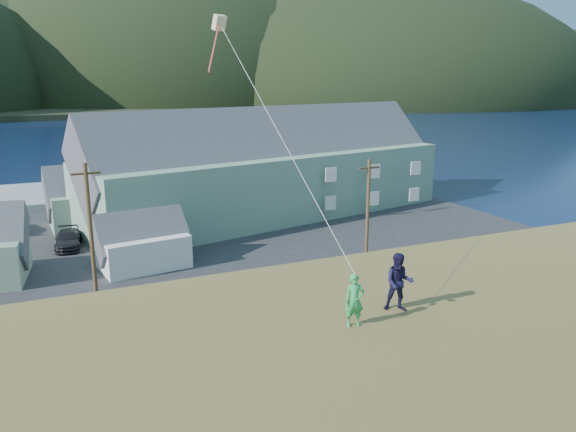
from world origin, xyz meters
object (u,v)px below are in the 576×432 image
object	(u,v)px
shed_palegreen_far	(105,196)
shed_white	(142,242)
kite_flyer_navy	(399,282)
kite_flyer_green	(354,300)
lodge	(271,166)
wharf	(50,195)

from	to	relation	value
shed_palegreen_far	shed_white	bearing A→B (deg)	-90.20
shed_white	kite_flyer_navy	distance (m)	29.05
kite_flyer_green	lodge	bearing A→B (deg)	85.08
shed_white	shed_palegreen_far	size ratio (longest dim) A/B	0.65
lodge	shed_white	world-z (taller)	lodge
shed_palegreen_far	kite_flyer_green	bearing A→B (deg)	-90.80
shed_white	kite_flyer_navy	xyz separation A→B (m)	(3.12, -28.24, 6.03)
shed_palegreen_far	kite_flyer_navy	xyz separation A→B (m)	(4.05, -43.20, 5.33)
shed_white	kite_flyer_navy	bearing A→B (deg)	-91.65
shed_white	kite_flyer_green	xyz separation A→B (m)	(1.32, -28.64, 5.90)
kite_flyer_green	wharf	bearing A→B (deg)	111.15
shed_palegreen_far	kite_flyer_navy	bearing A→B (deg)	-88.40
wharf	shed_white	size ratio (longest dim) A/B	3.57
kite_flyer_green	shed_white	bearing A→B (deg)	106.92
lodge	shed_white	xyz separation A→B (m)	(-15.24, -11.32, -3.13)
shed_white	kite_flyer_navy	size ratio (longest dim) A/B	4.00
shed_palegreen_far	kite_flyer_navy	distance (m)	43.72
shed_palegreen_far	kite_flyer_green	xyz separation A→B (m)	(2.25, -43.60, 5.20)
lodge	kite_flyer_navy	world-z (taller)	lodge
kite_flyer_navy	kite_flyer_green	bearing A→B (deg)	-138.09
wharf	kite_flyer_navy	bearing A→B (deg)	-81.32
kite_flyer_green	kite_flyer_navy	world-z (taller)	kite_flyer_navy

